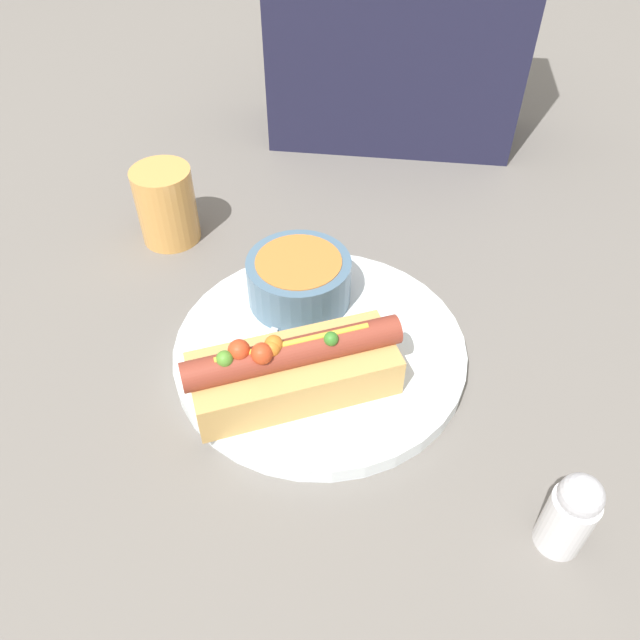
% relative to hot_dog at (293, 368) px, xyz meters
% --- Properties ---
extents(ground_plane, '(4.00, 4.00, 0.00)m').
position_rel_hot_dog_xyz_m(ground_plane, '(0.02, 0.05, -0.04)').
color(ground_plane, slate).
extents(dinner_plate, '(0.27, 0.27, 0.02)m').
position_rel_hot_dog_xyz_m(dinner_plate, '(0.02, 0.05, -0.03)').
color(dinner_plate, white).
rests_on(dinner_plate, ground_plane).
extents(hot_dog, '(0.18, 0.13, 0.07)m').
position_rel_hot_dog_xyz_m(hot_dog, '(0.00, 0.00, 0.00)').
color(hot_dog, tan).
rests_on(hot_dog, dinner_plate).
extents(soup_bowl, '(0.10, 0.10, 0.05)m').
position_rel_hot_dog_xyz_m(soup_bowl, '(-0.01, 0.11, 0.00)').
color(soup_bowl, slate).
rests_on(soup_bowl, dinner_plate).
extents(spoon, '(0.04, 0.16, 0.01)m').
position_rel_hot_dog_xyz_m(spoon, '(-0.02, 0.09, -0.02)').
color(spoon, '#B7B7BC').
rests_on(spoon, dinner_plate).
extents(drinking_glass, '(0.06, 0.06, 0.09)m').
position_rel_hot_dog_xyz_m(drinking_glass, '(-0.17, 0.21, 0.00)').
color(drinking_glass, '#D8994C').
rests_on(drinking_glass, ground_plane).
extents(salt_shaker, '(0.03, 0.03, 0.08)m').
position_rel_hot_dog_xyz_m(salt_shaker, '(0.21, -0.10, -0.00)').
color(salt_shaker, silver).
rests_on(salt_shaker, ground_plane).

